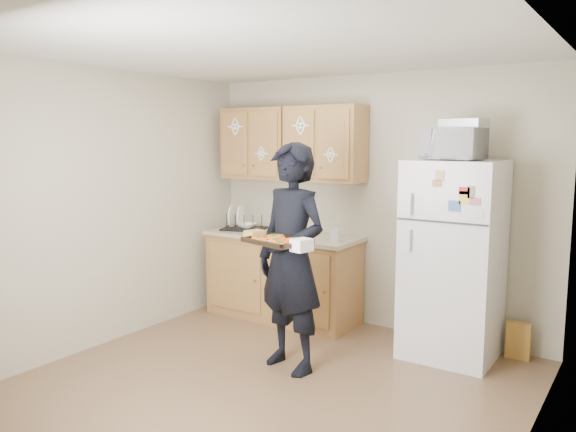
{
  "coord_description": "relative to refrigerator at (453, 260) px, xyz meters",
  "views": [
    {
      "loc": [
        2.38,
        -3.27,
        1.87
      ],
      "look_at": [
        -0.1,
        0.45,
        1.26
      ],
      "focal_mm": 35.0,
      "sensor_mm": 36.0,
      "label": 1
    }
  ],
  "objects": [
    {
      "name": "dish_rack",
      "position": [
        -2.3,
        0.04,
        0.14
      ],
      "size": [
        0.53,
        0.47,
        0.18
      ],
      "primitive_type": "cube",
      "rotation": [
        0.0,
        0.0,
        0.34
      ],
      "color": "black",
      "rests_on": "countertop"
    },
    {
      "name": "pizza_front_left",
      "position": [
        -1.05,
        -1.35,
        0.28
      ],
      "size": [
        0.15,
        0.15,
        0.02
      ],
      "primitive_type": "cylinder",
      "color": "orange",
      "rests_on": "baking_tray"
    },
    {
      "name": "ceiling",
      "position": [
        -0.95,
        -1.43,
        1.65
      ],
      "size": [
        3.6,
        3.6,
        0.0
      ],
      "primitive_type": "plane",
      "color": "silver",
      "rests_on": "wall_back"
    },
    {
      "name": "person",
      "position": [
        -1.0,
        -1.0,
        0.07
      ],
      "size": [
        0.76,
        0.58,
        1.85
      ],
      "primitive_type": "imported",
      "rotation": [
        0.0,
        0.0,
        -0.22
      ],
      "color": "black",
      "rests_on": "floor"
    },
    {
      "name": "microwave",
      "position": [
        -0.03,
        -0.05,
        0.98
      ],
      "size": [
        0.51,
        0.38,
        0.26
      ],
      "primitive_type": "imported",
      "rotation": [
        0.0,
        0.0,
        -0.12
      ],
      "color": "white",
      "rests_on": "refrigerator"
    },
    {
      "name": "upper_cab_right",
      "position": [
        -1.38,
        0.18,
        0.98
      ],
      "size": [
        0.8,
        0.33,
        0.75
      ],
      "primitive_type": "cube",
      "color": "#905C32",
      "rests_on": "wall_back"
    },
    {
      "name": "bowl",
      "position": [
        -2.26,
        0.04,
        0.1
      ],
      "size": [
        0.21,
        0.21,
        0.05
      ],
      "primitive_type": "imported",
      "rotation": [
        0.0,
        0.0,
        0.11
      ],
      "color": "white",
      "rests_on": "dish_rack"
    },
    {
      "name": "pizza_back_right",
      "position": [
        -0.81,
        -1.25,
        0.28
      ],
      "size": [
        0.15,
        0.15,
        0.02
      ],
      "primitive_type": "cylinder",
      "color": "orange",
      "rests_on": "baking_tray"
    },
    {
      "name": "refrigerator",
      "position": [
        0.0,
        0.0,
        0.0
      ],
      "size": [
        0.75,
        0.7,
        1.7
      ],
      "primitive_type": "cube",
      "color": "white",
      "rests_on": "floor"
    },
    {
      "name": "soap_bottle",
      "position": [
        -1.11,
        -0.06,
        0.14
      ],
      "size": [
        0.09,
        0.09,
        0.18
      ],
      "primitive_type": "imported",
      "rotation": [
        0.0,
        0.0,
        0.06
      ],
      "color": "white",
      "rests_on": "countertop"
    },
    {
      "name": "countertop",
      "position": [
        -1.8,
        0.05,
        0.03
      ],
      "size": [
        1.64,
        0.64,
        0.04
      ],
      "primitive_type": "cube",
      "color": "tan",
      "rests_on": "base_cabinet"
    },
    {
      "name": "baking_tray",
      "position": [
        -0.93,
        -1.3,
        0.26
      ],
      "size": [
        0.52,
        0.43,
        0.04
      ],
      "primitive_type": "cube",
      "rotation": [
        0.0,
        0.0,
        -0.22
      ],
      "color": "black",
      "rests_on": "person"
    },
    {
      "name": "cereal_box",
      "position": [
        0.52,
        0.24,
        -0.69
      ],
      "size": [
        0.2,
        0.07,
        0.32
      ],
      "primitive_type": "cube",
      "color": "gold",
      "rests_on": "floor"
    },
    {
      "name": "wall_left",
      "position": [
        -2.75,
        -1.43,
        0.4
      ],
      "size": [
        0.04,
        3.6,
        2.5
      ],
      "primitive_type": "cube",
      "color": "#AFA68E",
      "rests_on": "floor"
    },
    {
      "name": "wall_front",
      "position": [
        -0.95,
        -3.23,
        0.4
      ],
      "size": [
        3.6,
        0.04,
        2.5
      ],
      "primitive_type": "cube",
      "color": "#AFA68E",
      "rests_on": "floor"
    },
    {
      "name": "pizza_back_left",
      "position": [
        -1.02,
        -1.2,
        0.28
      ],
      "size": [
        0.15,
        0.15,
        0.02
      ],
      "primitive_type": "cylinder",
      "color": "orange",
      "rests_on": "baking_tray"
    },
    {
      "name": "upper_cab_left",
      "position": [
        -2.2,
        0.18,
        0.98
      ],
      "size": [
        0.8,
        0.33,
        0.75
      ],
      "primitive_type": "cube",
      "color": "#905C32",
      "rests_on": "wall_back"
    },
    {
      "name": "wall_right",
      "position": [
        0.85,
        -1.43,
        0.4
      ],
      "size": [
        0.04,
        3.6,
        2.5
      ],
      "primitive_type": "cube",
      "color": "#AFA68E",
      "rests_on": "floor"
    },
    {
      "name": "foil_pan",
      "position": [
        0.05,
        -0.02,
        1.15
      ],
      "size": [
        0.37,
        0.28,
        0.07
      ],
      "primitive_type": "cube",
      "rotation": [
        0.0,
        0.0,
        -0.12
      ],
      "color": "#B9BAC0",
      "rests_on": "microwave"
    },
    {
      "name": "floor",
      "position": [
        -0.95,
        -1.43,
        -0.85
      ],
      "size": [
        3.6,
        3.6,
        0.0
      ],
      "primitive_type": "plane",
      "color": "brown",
      "rests_on": "ground"
    },
    {
      "name": "pizza_front_right",
      "position": [
        -0.84,
        -1.39,
        0.28
      ],
      "size": [
        0.15,
        0.15,
        0.02
      ],
      "primitive_type": "cylinder",
      "color": "orange",
      "rests_on": "baking_tray"
    },
    {
      "name": "pizza_center",
      "position": [
        -0.93,
        -1.3,
        0.28
      ],
      "size": [
        0.15,
        0.15,
        0.02
      ],
      "primitive_type": "cylinder",
      "color": "orange",
      "rests_on": "baking_tray"
    },
    {
      "name": "wall_back",
      "position": [
        -0.95,
        0.37,
        0.4
      ],
      "size": [
        3.6,
        0.04,
        2.5
      ],
      "primitive_type": "cube",
      "color": "#AFA68E",
      "rests_on": "floor"
    },
    {
      "name": "base_cabinet",
      "position": [
        -1.8,
        0.05,
        -0.42
      ],
      "size": [
        1.6,
        0.6,
        0.86
      ],
      "primitive_type": "cube",
      "color": "#905C32",
      "rests_on": "floor"
    }
  ]
}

